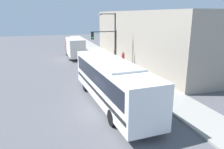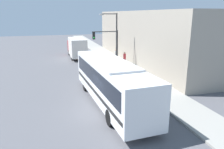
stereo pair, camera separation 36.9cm
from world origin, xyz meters
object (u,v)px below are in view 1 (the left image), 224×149
(delivery_truck, at_px, (75,47))
(fire_hydrant, at_px, (143,82))
(parking_meter, at_px, (130,69))
(pedestrian_mid_block, at_px, (114,55))
(traffic_light_pole, at_px, (107,42))
(city_bus, at_px, (111,80))
(pedestrian_near_corner, at_px, (123,59))
(street_lamp, at_px, (113,35))

(delivery_truck, distance_m, fire_hydrant, 16.61)
(parking_meter, relative_size, pedestrian_mid_block, 0.71)
(traffic_light_pole, distance_m, pedestrian_mid_block, 4.18)
(parking_meter, bearing_deg, delivery_truck, 107.26)
(city_bus, height_order, pedestrian_near_corner, city_bus)
(delivery_truck, relative_size, pedestrian_near_corner, 4.02)
(parking_meter, height_order, pedestrian_near_corner, pedestrian_near_corner)
(city_bus, distance_m, fire_hydrant, 5.16)
(delivery_truck, xyz_separation_m, traffic_light_pole, (2.92, -7.73, 1.64))
(city_bus, bearing_deg, traffic_light_pole, 72.37)
(traffic_light_pole, xyz_separation_m, street_lamp, (1.00, 0.62, 0.77))
(fire_hydrant, height_order, street_lamp, street_lamp)
(street_lamp, bearing_deg, delivery_truck, 118.92)
(city_bus, bearing_deg, street_lamp, 68.64)
(pedestrian_mid_block, bearing_deg, street_lamp, -111.40)
(traffic_light_pole, relative_size, pedestrian_mid_block, 2.70)
(pedestrian_near_corner, bearing_deg, pedestrian_mid_block, 93.91)
(delivery_truck, distance_m, pedestrian_near_corner, 9.47)
(traffic_light_pole, bearing_deg, pedestrian_near_corner, -6.99)
(street_lamp, distance_m, pedestrian_near_corner, 3.32)
(parking_meter, height_order, pedestrian_mid_block, pedestrian_mid_block)
(street_lamp, relative_size, pedestrian_mid_block, 3.90)
(traffic_light_pole, relative_size, parking_meter, 3.78)
(street_lamp, distance_m, pedestrian_mid_block, 3.95)
(city_bus, bearing_deg, fire_hydrant, 33.31)
(delivery_truck, relative_size, street_lamp, 1.11)
(delivery_truck, bearing_deg, fire_hydrant, -76.06)
(delivery_truck, bearing_deg, street_lamp, -61.08)
(city_bus, xyz_separation_m, traffic_light_pole, (2.92, 11.29, 1.38))
(street_lamp, height_order, pedestrian_mid_block, street_lamp)
(delivery_truck, height_order, parking_meter, delivery_truck)
(parking_meter, bearing_deg, city_bus, -122.82)
(delivery_truck, xyz_separation_m, parking_meter, (3.99, -12.84, -0.71))
(fire_hydrant, bearing_deg, traffic_light_pole, 97.26)
(pedestrian_near_corner, bearing_deg, city_bus, -114.58)
(delivery_truck, height_order, fire_hydrant, delivery_truck)
(delivery_truck, distance_m, street_lamp, 8.47)
(pedestrian_mid_block, bearing_deg, pedestrian_near_corner, -86.09)
(pedestrian_near_corner, distance_m, pedestrian_mid_block, 3.19)
(delivery_truck, distance_m, parking_meter, 13.46)
(traffic_light_pole, bearing_deg, pedestrian_mid_block, 56.89)
(parking_meter, xyz_separation_m, pedestrian_mid_block, (0.84, 8.03, 0.04))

